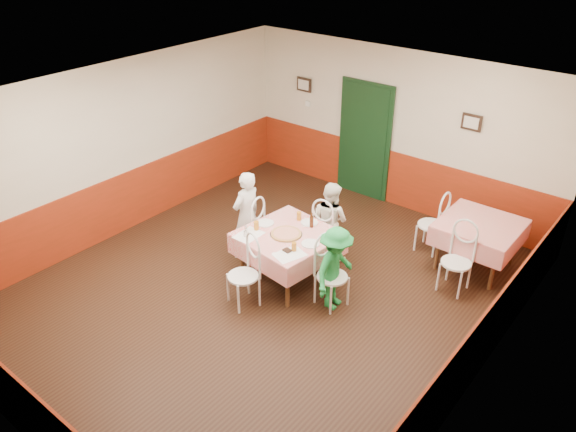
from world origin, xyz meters
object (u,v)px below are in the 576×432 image
Objects in this scene: glass_a at (256,226)px; glass_c at (299,216)px; chair_left at (249,231)px; diner_right at (335,269)px; pizza at (286,234)px; diner_left at (247,215)px; chair_second_a at (431,225)px; diner_far at (330,220)px; chair_near at (243,276)px; chair_second_b at (456,263)px; second_table at (477,245)px; chair_right at (332,277)px; chair_far at (328,231)px; wallet at (287,250)px; main_table at (288,257)px; beer_bottle at (312,221)px; glass_b at (294,247)px.

glass_a is 1.04× the size of glass_c.
diner_right is (1.74, -0.21, 0.16)m from chair_left.
diner_right is at bearing -4.78° from pizza.
diner_left reaches higher than glass_c.
chair_second_a is 1.61m from diner_far.
pizza is at bearing -31.72° from chair_second_a.
pizza is (0.09, 0.81, 0.32)m from chair_near.
chair_second_b is at bearing 45.00° from chair_second_a.
chair_left is (-2.85, -1.91, 0.08)m from second_table.
diner_left is (-1.74, 0.21, 0.26)m from chair_right.
chair_far is 1.00× the size of chair_second_b.
chair_left is at bearing 164.56° from wallet.
chair_far is at bearing 103.24° from chair_near.
chair_second_b is (1.16, 1.36, 0.00)m from chair_right.
chair_right reaches higher than second_table.
diner_far is (-0.74, 0.99, 0.17)m from chair_right.
chair_second_a is 2.58m from wallet.
second_table is at bearing 45.44° from pizza.
chair_second_b is at bearing 115.93° from diner_left.
wallet is (0.27, -0.36, 0.40)m from main_table.
glass_c is at bearing 56.07° from chair_far.
chair_second_a is at bearing -14.36° from diner_right.
wallet is at bearing -13.25° from glass_a.
beer_bottle is at bearing 44.45° from glass_a.
beer_bottle is at bearing 98.73° from chair_near.
glass_b is (-0.51, -0.19, 0.37)m from chair_right.
diner_far is at bearing 93.75° from beer_bottle.
chair_right is at bearing 4.10° from glass_a.
pizza is at bearing -110.68° from beer_bottle.
diner_left is at bearing -104.62° from chair_left.
chair_second_b is (1.90, 0.42, 0.00)m from chair_far.
chair_second_b is 2.39m from wallet.
pizza is 0.45m from glass_a.
pizza is at bearing -104.80° from main_table.
second_table is 2.41m from chair_right.
glass_a is 0.11× the size of diner_right.
second_table is 0.79× the size of diner_left.
main_table is 2.84m from second_table.
chair_second_b is 0.72× the size of diner_far.
glass_a is at bearing 61.69° from diner_left.
chair_right is 0.91m from pizza.
glass_a is at bearing 136.53° from chair_near.
second_table is at bearing 60.63° from wallet.
glass_a is (-0.42, -0.16, 0.05)m from pizza.
chair_right reaches higher than main_table.
chair_second_b is (2.11, 2.11, 0.00)m from chair_near.
glass_a is (-2.43, -2.20, 0.45)m from second_table.
diner_right is (1.79, -0.21, -0.10)m from diner_left.
second_table is at bearing -16.48° from chair_right.
second_table is 1.24× the size of chair_near.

